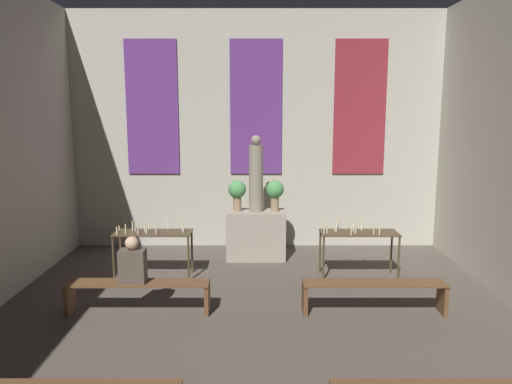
{
  "coord_description": "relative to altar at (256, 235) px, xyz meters",
  "views": [
    {
      "loc": [
        -0.0,
        0.68,
        2.88
      ],
      "look_at": [
        0.0,
        9.24,
        1.44
      ],
      "focal_mm": 35.0,
      "sensor_mm": 36.0,
      "label": 1
    }
  ],
  "objects": [
    {
      "name": "candle_rack_left",
      "position": [
        -1.77,
        -1.09,
        0.24
      ],
      "size": [
        1.32,
        0.51,
        0.98
      ],
      "color": "#473823",
      "rests_on": "ground_plane"
    },
    {
      "name": "altar",
      "position": [
        0.0,
        0.0,
        0.0
      ],
      "size": [
        1.12,
        0.62,
        0.93
      ],
      "color": "gray",
      "rests_on": "ground_plane"
    },
    {
      "name": "person_seated",
      "position": [
        -1.73,
        -2.63,
        0.27
      ],
      "size": [
        0.36,
        0.24,
        0.66
      ],
      "color": "#4C4238",
      "rests_on": "pew_back_left"
    },
    {
      "name": "flower_vase_right",
      "position": [
        0.36,
        0.0,
        0.85
      ],
      "size": [
        0.34,
        0.34,
        0.6
      ],
      "color": "#937A5B",
      "rests_on": "altar"
    },
    {
      "name": "candle_rack_right",
      "position": [
        1.75,
        -1.09,
        0.24
      ],
      "size": [
        1.32,
        0.51,
        1.0
      ],
      "color": "#473823",
      "rests_on": "ground_plane"
    },
    {
      "name": "pew_back_left",
      "position": [
        -1.67,
        -2.63,
        -0.13
      ],
      "size": [
        2.02,
        0.36,
        0.46
      ],
      "color": "brown",
      "rests_on": "ground_plane"
    },
    {
      "name": "flower_vase_left",
      "position": [
        -0.36,
        0.0,
        0.85
      ],
      "size": [
        0.34,
        0.34,
        0.6
      ],
      "color": "#937A5B",
      "rests_on": "altar"
    },
    {
      "name": "pew_back_right",
      "position": [
        1.67,
        -2.63,
        -0.13
      ],
      "size": [
        2.02,
        0.36,
        0.46
      ],
      "color": "brown",
      "rests_on": "ground_plane"
    },
    {
      "name": "wall_back",
      "position": [
        0.0,
        0.96,
        1.97
      ],
      "size": [
        7.77,
        0.16,
        4.82
      ],
      "color": "#B2AD9E",
      "rests_on": "ground_plane"
    },
    {
      "name": "statue",
      "position": [
        0.0,
        0.0,
        1.15
      ],
      "size": [
        0.27,
        0.27,
        1.45
      ],
      "color": "gray",
      "rests_on": "altar"
    }
  ]
}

